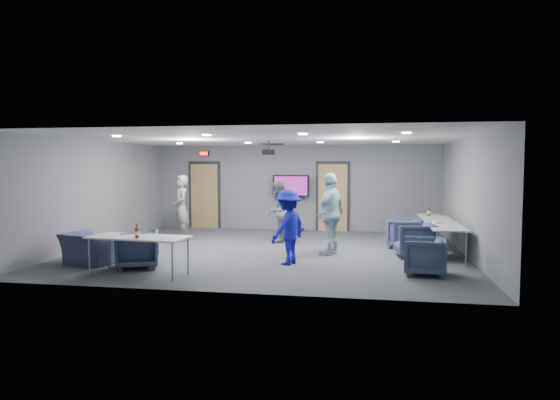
% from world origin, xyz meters
% --- Properties ---
extents(floor, '(9.00, 9.00, 0.00)m').
position_xyz_m(floor, '(0.00, 0.00, 0.00)').
color(floor, '#383A40').
rests_on(floor, ground).
extents(ceiling, '(9.00, 9.00, 0.00)m').
position_xyz_m(ceiling, '(0.00, 0.00, 2.70)').
color(ceiling, silver).
rests_on(ceiling, wall_back).
extents(wall_back, '(9.00, 0.02, 2.70)m').
position_xyz_m(wall_back, '(0.00, 4.00, 1.35)').
color(wall_back, slate).
rests_on(wall_back, floor).
extents(wall_front, '(9.00, 0.02, 2.70)m').
position_xyz_m(wall_front, '(0.00, -4.00, 1.35)').
color(wall_front, slate).
rests_on(wall_front, floor).
extents(wall_left, '(0.02, 8.00, 2.70)m').
position_xyz_m(wall_left, '(-4.50, 0.00, 1.35)').
color(wall_left, slate).
rests_on(wall_left, floor).
extents(wall_right, '(0.02, 8.00, 2.70)m').
position_xyz_m(wall_right, '(4.50, 0.00, 1.35)').
color(wall_right, slate).
rests_on(wall_right, floor).
extents(door_left, '(1.06, 0.17, 2.24)m').
position_xyz_m(door_left, '(-3.00, 3.95, 1.07)').
color(door_left, black).
rests_on(door_left, wall_back).
extents(door_right, '(1.06, 0.17, 2.24)m').
position_xyz_m(door_right, '(1.20, 3.95, 1.07)').
color(door_right, black).
rests_on(door_right, wall_back).
extents(exit_sign, '(0.32, 0.08, 0.16)m').
position_xyz_m(exit_sign, '(-3.00, 3.93, 2.45)').
color(exit_sign, black).
rests_on(exit_sign, wall_back).
extents(hvac_diffuser, '(0.60, 0.60, 0.03)m').
position_xyz_m(hvac_diffuser, '(-0.50, 2.80, 2.69)').
color(hvac_diffuser, black).
rests_on(hvac_diffuser, ceiling).
extents(downlights, '(6.18, 3.78, 0.02)m').
position_xyz_m(downlights, '(0.00, 0.00, 2.68)').
color(downlights, white).
rests_on(downlights, ceiling).
extents(person_a, '(0.71, 0.78, 1.79)m').
position_xyz_m(person_a, '(-2.74, 1.20, 0.90)').
color(person_a, gray).
rests_on(person_a, floor).
extents(person_b, '(0.75, 0.90, 1.65)m').
position_xyz_m(person_b, '(-0.10, 1.39, 0.83)').
color(person_b, slate).
rests_on(person_b, floor).
extents(person_c, '(0.86, 1.20, 1.89)m').
position_xyz_m(person_c, '(1.45, -0.20, 0.94)').
color(person_c, '#A9C5D9').
rests_on(person_c, floor).
extents(person_d, '(0.96, 1.16, 1.56)m').
position_xyz_m(person_d, '(0.65, -1.51, 0.78)').
color(person_d, '#191EA5').
rests_on(person_d, floor).
extents(chair_right_a, '(1.04, 1.03, 0.76)m').
position_xyz_m(chair_right_a, '(3.24, 1.03, 0.38)').
color(chair_right_a, '#3C4768').
rests_on(chair_right_a, floor).
extents(chair_right_b, '(0.95, 0.92, 0.78)m').
position_xyz_m(chair_right_b, '(3.34, -0.21, 0.39)').
color(chair_right_b, '#363F5E').
rests_on(chair_right_b, floor).
extents(chair_right_c, '(0.83, 0.81, 0.70)m').
position_xyz_m(chair_right_c, '(3.35, -2.06, 0.35)').
color(chair_right_c, '#384961').
rests_on(chair_right_c, floor).
extents(chair_front_a, '(1.06, 1.07, 0.76)m').
position_xyz_m(chair_front_a, '(-2.28, -2.40, 0.38)').
color(chair_front_a, '#3E4E6B').
rests_on(chair_front_a, floor).
extents(chair_front_b, '(1.21, 1.13, 0.66)m').
position_xyz_m(chair_front_b, '(-3.43, -2.19, 0.33)').
color(chair_front_b, '#3E486C').
rests_on(chair_front_b, floor).
extents(table_right_a, '(0.74, 1.76, 0.73)m').
position_xyz_m(table_right_a, '(4.00, 1.66, 0.68)').
color(table_right_a, silver).
rests_on(table_right_a, floor).
extents(table_right_b, '(0.74, 1.77, 0.73)m').
position_xyz_m(table_right_b, '(4.00, -0.24, 0.68)').
color(table_right_b, silver).
rests_on(table_right_b, floor).
extents(table_front_left, '(1.95, 0.96, 0.73)m').
position_xyz_m(table_front_left, '(-1.96, -3.00, 0.69)').
color(table_front_left, silver).
rests_on(table_front_left, floor).
extents(bottle_front, '(0.07, 0.07, 0.27)m').
position_xyz_m(bottle_front, '(-1.89, -3.21, 0.83)').
color(bottle_front, '#5F2810').
rests_on(bottle_front, table_front_left).
extents(bottle_right, '(0.08, 0.08, 0.29)m').
position_xyz_m(bottle_right, '(3.88, 1.90, 0.84)').
color(bottle_right, '#5F2810').
rests_on(bottle_right, table_right_a).
extents(snack_box, '(0.20, 0.17, 0.04)m').
position_xyz_m(snack_box, '(4.24, 2.11, 0.75)').
color(snack_box, '#D05C34').
rests_on(snack_box, table_right_a).
extents(wrapper, '(0.28, 0.21, 0.06)m').
position_xyz_m(wrapper, '(3.90, 0.12, 0.76)').
color(wrapper, silver).
rests_on(wrapper, table_right_b).
extents(tv_stand, '(1.15, 0.55, 1.76)m').
position_xyz_m(tv_stand, '(-0.10, 3.75, 1.00)').
color(tv_stand, black).
rests_on(tv_stand, floor).
extents(projector, '(0.36, 0.34, 0.35)m').
position_xyz_m(projector, '(-0.21, 0.74, 2.41)').
color(projector, black).
rests_on(projector, ceiling).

